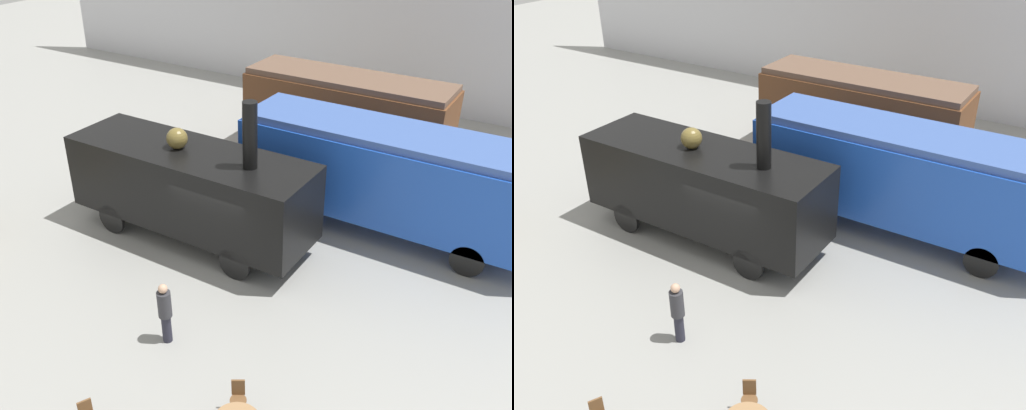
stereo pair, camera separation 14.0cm
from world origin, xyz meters
The scene contains 7 objects.
ground_plane centered at (0.00, 0.00, 0.00)m, with size 80.00×80.00×0.00m, color gray.
backdrop_wall centered at (0.00, 15.76, 4.50)m, with size 44.00×0.15×9.00m.
passenger_coach_wooden centered at (0.13, 8.69, 2.09)m, with size 8.17×2.55×3.43m.
streamlined_locomotive centered at (4.41, 4.29, 2.01)m, with size 11.70×2.59×3.46m.
steam_locomotive centered at (-1.47, 0.61, 1.85)m, with size 7.89×2.47×4.93m.
cafe_chair_2 centered at (3.57, -4.48, 0.51)m, with size 0.39×0.40×0.87m.
visitor_person centered at (0.86, -3.56, 0.94)m, with size 0.34×0.34×1.73m.
Camera 2 is at (8.44, -11.41, 10.01)m, focal length 40.00 mm.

